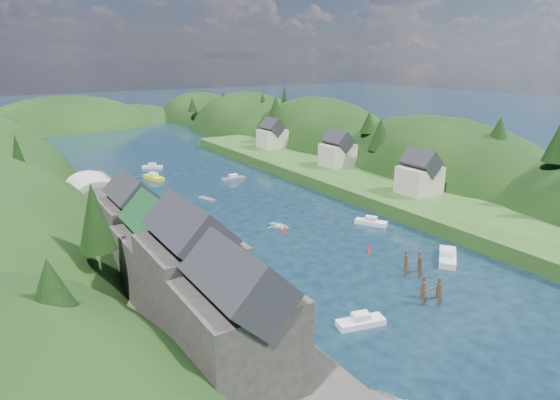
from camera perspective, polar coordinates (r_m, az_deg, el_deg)
ground at (r=97.38m, az=-7.08°, el=0.96°), size 600.00×600.00×0.00m
hillside_right at (r=143.01m, az=4.86°, el=3.21°), size 36.00×245.56×48.00m
far_hills at (r=215.81m, az=-21.47°, el=5.92°), size 103.00×68.00×44.00m
hill_trees at (r=108.77m, az=-10.27°, el=8.52°), size 91.35×147.71×12.91m
quay_left at (r=62.46m, az=-14.76°, el=-8.02°), size 12.00×110.00×2.00m
terrace_left_grass at (r=60.87m, az=-21.09°, el=-9.08°), size 12.00×110.00×2.50m
quayside_buildings at (r=47.60m, az=-12.27°, el=-7.97°), size 8.00×35.84×12.90m
boat_sheds at (r=77.85m, az=-20.92°, el=-0.18°), size 7.00×21.00×7.50m
terrace_right at (r=102.39m, az=8.10°, el=2.42°), size 16.00×120.00×2.40m
right_bank_cottages at (r=109.44m, az=6.54°, el=5.93°), size 9.00×59.24×8.41m
piling_cluster_near at (r=57.12m, az=17.91°, el=-10.73°), size 2.89×2.73×3.26m
piling_cluster_far at (r=63.07m, az=15.86°, el=-7.71°), size 2.94×2.77×3.44m
channel_buoy_near at (r=68.54m, az=10.79°, el=-5.90°), size 0.70×0.70×1.10m
channel_buoy_far at (r=74.78m, az=0.55°, el=-3.58°), size 0.70×0.70×1.10m
moored_boats at (r=71.91m, az=-1.72°, el=-4.43°), size 33.22×97.92×2.04m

